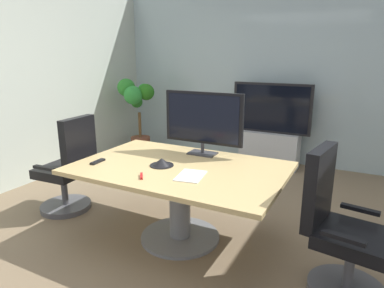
% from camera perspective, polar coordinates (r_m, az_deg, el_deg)
% --- Properties ---
extents(ground_plane, '(6.81, 6.81, 0.00)m').
position_cam_1_polar(ground_plane, '(3.42, -0.82, -15.56)').
color(ground_plane, '#7A664C').
extents(wall_back_glass_partition, '(5.37, 0.10, 2.97)m').
position_cam_1_polar(wall_back_glass_partition, '(5.68, 13.38, 12.03)').
color(wall_back_glass_partition, '#9EB2B7').
rests_on(wall_back_glass_partition, ground).
extents(conference_table, '(1.90, 1.24, 0.74)m').
position_cam_1_polar(conference_table, '(3.19, -2.08, -6.78)').
color(conference_table, tan).
rests_on(conference_table, ground).
extents(office_chair_left, '(0.61, 0.59, 1.09)m').
position_cam_1_polar(office_chair_left, '(4.03, -19.93, -4.51)').
color(office_chair_left, '#4C4C51').
rests_on(office_chair_left, ground).
extents(office_chair_right, '(0.63, 0.61, 1.09)m').
position_cam_1_polar(office_chair_right, '(2.78, 23.44, -13.80)').
color(office_chair_right, '#4C4C51').
rests_on(office_chair_right, ground).
extents(tv_monitor, '(0.84, 0.18, 0.64)m').
position_cam_1_polar(tv_monitor, '(3.41, 1.89, 4.12)').
color(tv_monitor, '#333338').
rests_on(tv_monitor, conference_table).
extents(wall_display_unit, '(1.20, 0.36, 1.31)m').
position_cam_1_polar(wall_display_unit, '(5.46, 12.95, 0.84)').
color(wall_display_unit, '#B7BABC').
rests_on(wall_display_unit, ground).
extents(potted_plant, '(0.63, 0.64, 1.33)m').
position_cam_1_polar(potted_plant, '(5.95, -9.24, 6.14)').
color(potted_plant, brown).
rests_on(potted_plant, ground).
extents(conference_phone, '(0.22, 0.22, 0.07)m').
position_cam_1_polar(conference_phone, '(3.14, -5.11, -3.10)').
color(conference_phone, black).
rests_on(conference_phone, conference_table).
extents(remote_control, '(0.06, 0.17, 0.02)m').
position_cam_1_polar(remote_control, '(3.34, -15.56, -2.86)').
color(remote_control, black).
rests_on(remote_control, conference_table).
extents(whiteboard_marker, '(0.09, 0.12, 0.02)m').
position_cam_1_polar(whiteboard_marker, '(2.88, -8.48, -5.34)').
color(whiteboard_marker, red).
rests_on(whiteboard_marker, conference_table).
extents(paper_notepad, '(0.26, 0.33, 0.01)m').
position_cam_1_polar(paper_notepad, '(2.87, -0.23, -5.35)').
color(paper_notepad, white).
rests_on(paper_notepad, conference_table).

